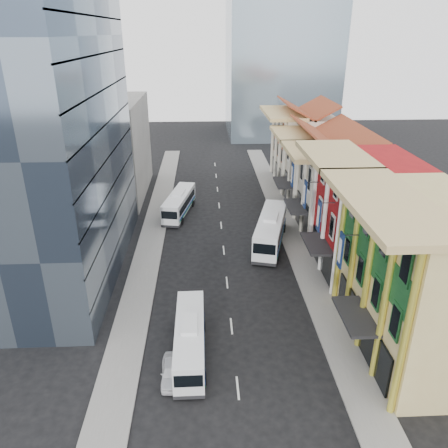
{
  "coord_description": "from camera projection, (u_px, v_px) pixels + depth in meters",
  "views": [
    {
      "loc": [
        -2.06,
        -22.16,
        22.81
      ],
      "look_at": [
        -0.15,
        18.17,
        4.96
      ],
      "focal_mm": 35.0,
      "sensor_mm": 36.0,
      "label": 1
    }
  ],
  "objects": [
    {
      "name": "sidewalk_left",
      "position": [
        149.0,
        251.0,
        49.26
      ],
      "size": [
        3.0,
        90.0,
        0.15
      ],
      "primitive_type": "cube",
      "color": "slate",
      "rests_on": "ground"
    },
    {
      "name": "office_block_far",
      "position": [
        109.0,
        148.0,
        64.41
      ],
      "size": [
        10.0,
        18.0,
        14.0
      ],
      "primitive_type": "cube",
      "color": "gray",
      "rests_on": "ground"
    },
    {
      "name": "shophouse_red",
      "position": [
        367.0,
        216.0,
        43.27
      ],
      "size": [
        8.0,
        10.0,
        12.0
      ],
      "primitive_type": "cube",
      "color": "maroon",
      "rests_on": "ground"
    },
    {
      "name": "ground",
      "position": [
        239.0,
        399.0,
        29.56
      ],
      "size": [
        200.0,
        200.0,
        0.0
      ],
      "primitive_type": "plane",
      "color": "black",
      "rests_on": "ground"
    },
    {
      "name": "shophouse_cream_mid",
      "position": [
        320.0,
        171.0,
        60.58
      ],
      "size": [
        8.0,
        9.0,
        10.0
      ],
      "primitive_type": "cube",
      "color": "beige",
      "rests_on": "ground"
    },
    {
      "name": "bus_right",
      "position": [
        271.0,
        229.0,
        50.39
      ],
      "size": [
        5.64,
        11.95,
        3.73
      ],
      "primitive_type": null,
      "rotation": [
        0.0,
        0.0,
        -0.26
      ],
      "color": "white",
      "rests_on": "ground"
    },
    {
      "name": "shophouse_cream_far",
      "position": [
        304.0,
        149.0,
        69.97
      ],
      "size": [
        8.0,
        12.0,
        11.0
      ],
      "primitive_type": "cube",
      "color": "beige",
      "rests_on": "ground"
    },
    {
      "name": "shophouse_tan",
      "position": [
        423.0,
        279.0,
        32.31
      ],
      "size": [
        8.0,
        14.0,
        12.0
      ],
      "primitive_type": "cube",
      "color": "tan",
      "rests_on": "ground"
    },
    {
      "name": "sidewalk_right",
      "position": [
        298.0,
        248.0,
        50.0
      ],
      "size": [
        3.0,
        90.0,
        0.15
      ],
      "primitive_type": "cube",
      "color": "slate",
      "rests_on": "ground"
    },
    {
      "name": "office_tower",
      "position": [
        41.0,
        124.0,
        40.12
      ],
      "size": [
        12.0,
        26.0,
        30.0
      ],
      "primitive_type": "cube",
      "color": "#364356",
      "rests_on": "ground"
    },
    {
      "name": "bus_left_near",
      "position": [
        190.0,
        338.0,
        33.03
      ],
      "size": [
        2.26,
        9.49,
        3.04
      ],
      "primitive_type": null,
      "rotation": [
        0.0,
        0.0,
        0.0
      ],
      "color": "silver",
      "rests_on": "ground"
    },
    {
      "name": "shophouse_cream_near",
      "position": [
        338.0,
        193.0,
        52.36
      ],
      "size": [
        8.0,
        9.0,
        10.0
      ],
      "primitive_type": "cube",
      "color": "beige",
      "rests_on": "ground"
    },
    {
      "name": "bus_left_far",
      "position": [
        179.0,
        203.0,
        58.81
      ],
      "size": [
        4.3,
        10.39,
        3.25
      ],
      "primitive_type": null,
      "rotation": [
        0.0,
        0.0,
        -0.2
      ],
      "color": "white",
      "rests_on": "ground"
    },
    {
      "name": "sedan_left",
      "position": [
        172.0,
        371.0,
        31.08
      ],
      "size": [
        1.63,
        3.77,
        1.26
      ],
      "primitive_type": "imported",
      "rotation": [
        0.0,
        0.0,
        0.04
      ],
      "color": "silver",
      "rests_on": "ground"
    }
  ]
}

